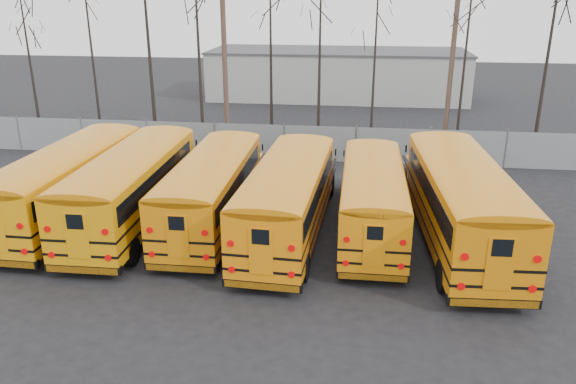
# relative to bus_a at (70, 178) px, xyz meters

# --- Properties ---
(ground) EXTENTS (120.00, 120.00, 0.00)m
(ground) POSITION_rel_bus_a_xyz_m (7.55, -2.17, -1.84)
(ground) COLOR black
(ground) RESTS_ON ground
(fence) EXTENTS (40.00, 0.04, 2.00)m
(fence) POSITION_rel_bus_a_xyz_m (7.55, 9.83, -0.84)
(fence) COLOR gray
(fence) RESTS_ON ground
(distant_building) EXTENTS (22.00, 8.00, 4.00)m
(distant_building) POSITION_rel_bus_a_xyz_m (9.55, 29.83, 0.16)
(distant_building) COLOR #9E9D99
(distant_building) RESTS_ON ground
(bus_a) EXTENTS (2.73, 11.29, 3.15)m
(bus_a) POSITION_rel_bus_a_xyz_m (0.00, 0.00, 0.00)
(bus_a) COLOR black
(bus_a) RESTS_ON ground
(bus_b) EXTENTS (2.80, 11.30, 3.15)m
(bus_b) POSITION_rel_bus_a_xyz_m (2.78, -0.11, -0.00)
(bus_b) COLOR black
(bus_b) RESTS_ON ground
(bus_c) EXTENTS (2.55, 10.69, 2.98)m
(bus_c) POSITION_rel_bus_a_xyz_m (5.98, 0.18, -0.10)
(bus_c) COLOR black
(bus_c) RESTS_ON ground
(bus_d) EXTENTS (3.03, 11.09, 3.07)m
(bus_d) POSITION_rel_bus_a_xyz_m (9.13, -0.50, -0.04)
(bus_d) COLOR black
(bus_d) RESTS_ON ground
(bus_e) EXTENTS (2.36, 10.18, 2.84)m
(bus_e) POSITION_rel_bus_a_xyz_m (12.32, 0.23, -0.18)
(bus_e) COLOR black
(bus_e) RESTS_ON ground
(bus_f) EXTENTS (3.37, 11.88, 3.29)m
(bus_f) POSITION_rel_bus_a_xyz_m (15.54, -0.33, 0.08)
(bus_f) COLOR black
(bus_f) RESTS_ON ground
(utility_pole_left) EXTENTS (1.76, 0.80, 10.33)m
(utility_pole_left) POSITION_rel_bus_a_xyz_m (3.10, 14.70, 3.46)
(utility_pole_left) COLOR brown
(utility_pole_left) RESTS_ON ground
(utility_pole_right) EXTENTS (1.68, 0.29, 9.45)m
(utility_pole_right) POSITION_rel_bus_a_xyz_m (16.85, 13.54, 3.01)
(utility_pole_right) COLOR brown
(utility_pole_right) RESTS_ON ground
(tree_0) EXTENTS (0.26, 0.26, 9.01)m
(tree_0) POSITION_rel_bus_a_xyz_m (-9.26, 13.40, 2.66)
(tree_0) COLOR black
(tree_0) RESTS_ON ground
(tree_1) EXTENTS (0.26, 0.26, 12.31)m
(tree_1) POSITION_rel_bus_a_xyz_m (-5.29, 13.92, 4.31)
(tree_1) COLOR black
(tree_1) RESTS_ON ground
(tree_2) EXTENTS (0.26, 0.26, 12.69)m
(tree_2) POSITION_rel_bus_a_xyz_m (-1.35, 13.50, 4.50)
(tree_2) COLOR black
(tree_2) RESTS_ON ground
(tree_3) EXTENTS (0.26, 0.26, 12.77)m
(tree_3) POSITION_rel_bus_a_xyz_m (1.96, 12.95, 4.54)
(tree_3) COLOR black
(tree_3) RESTS_ON ground
(tree_4) EXTENTS (0.26, 0.26, 11.68)m
(tree_4) POSITION_rel_bus_a_xyz_m (5.96, 15.27, 3.99)
(tree_4) COLOR black
(tree_4) RESTS_ON ground
(tree_5) EXTENTS (0.26, 0.26, 10.67)m
(tree_5) POSITION_rel_bus_a_xyz_m (9.01, 15.76, 3.49)
(tree_5) COLOR black
(tree_5) RESTS_ON ground
(tree_6) EXTENTS (0.26, 0.26, 10.49)m
(tree_6) POSITION_rel_bus_a_xyz_m (12.39, 12.12, 3.40)
(tree_6) COLOR black
(tree_6) RESTS_ON ground
(tree_7) EXTENTS (0.26, 0.26, 12.29)m
(tree_7) POSITION_rel_bus_a_xyz_m (17.51, 13.19, 4.30)
(tree_7) COLOR black
(tree_7) RESTS_ON ground
(tree_8) EXTENTS (0.26, 0.26, 12.74)m
(tree_8) POSITION_rel_bus_a_xyz_m (21.97, 13.14, 4.53)
(tree_8) COLOR black
(tree_8) RESTS_ON ground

